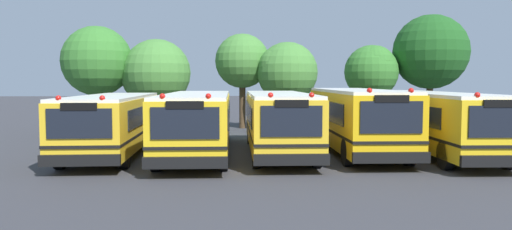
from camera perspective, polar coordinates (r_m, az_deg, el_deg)
name	(u,v)px	position (r m, az deg, el deg)	size (l,w,h in m)	color
ground_plane	(275,153)	(20.45, 2.30, -4.47)	(160.00, 160.00, 0.00)	#38383D
school_bus_0	(113,122)	(20.60, -16.50, -0.79)	(2.67, 9.47, 2.56)	yellow
school_bus_1	(198,120)	(20.21, -6.86, -0.63)	(2.67, 10.94, 2.64)	yellow
school_bus_2	(278,120)	(20.16, 2.59, -0.60)	(2.53, 9.96, 2.65)	yellow
school_bus_3	(356,118)	(20.88, 11.70, -0.33)	(2.74, 9.77, 2.79)	yellow
school_bus_4	(431,119)	(21.82, 19.87, -0.46)	(2.76, 11.33, 2.67)	yellow
tree_0	(96,60)	(30.23, -18.27, 6.17)	(4.11, 4.11, 6.25)	#4C3823
tree_1	(154,74)	(29.51, -11.89, 4.71)	(4.09, 4.00, 5.51)	#4C3823
tree_2	(243,61)	(31.08, -1.57, 6.39)	(3.46, 3.46, 6.03)	#4C3823
tree_3	(285,71)	(30.11, 3.47, 5.15)	(3.76, 3.76, 5.44)	#4C3823
tree_4	(372,70)	(32.13, 13.51, 5.12)	(3.45, 3.45, 5.34)	#4C3823
tree_5	(432,52)	(33.66, 20.01, 6.97)	(4.81, 4.81, 7.31)	#4C3823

